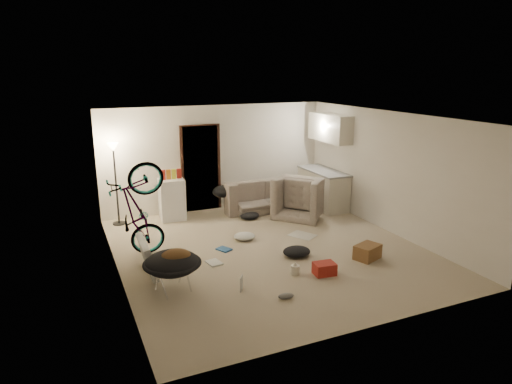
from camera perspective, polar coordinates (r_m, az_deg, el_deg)
name	(u,v)px	position (r m, az deg, el deg)	size (l,w,h in m)	color
floor	(268,250)	(8.75, 1.57, -7.22)	(5.50, 6.00, 0.02)	#B9A88E
ceiling	(270,116)	(8.13, 1.70, 9.44)	(5.50, 6.00, 0.02)	white
wall_back	(216,157)	(11.08, -5.06, 4.33)	(5.50, 0.02, 2.50)	white
wall_front	(372,240)	(5.90, 14.31, -5.87)	(5.50, 0.02, 2.50)	white
wall_left	(113,203)	(7.62, -17.47, -1.30)	(0.02, 6.00, 2.50)	white
wall_right	(390,172)	(9.82, 16.36, 2.37)	(0.02, 6.00, 2.50)	white
doorway	(201,168)	(10.97, -6.94, 2.94)	(0.85, 0.10, 2.04)	black
door_trim	(201,169)	(10.94, -6.90, 2.91)	(0.97, 0.04, 2.10)	#341B12
floor_lamp	(115,166)	(10.21, -17.26, 3.10)	(0.28, 0.28, 1.81)	black
kitchen_counter	(323,189)	(11.39, 8.37, 0.35)	(0.60, 1.50, 0.88)	beige
counter_top	(324,171)	(11.28, 8.46, 2.60)	(0.64, 1.54, 0.04)	gray
kitchen_uppers	(330,128)	(11.17, 9.24, 7.92)	(0.38, 1.40, 0.65)	beige
sofa	(261,197)	(11.13, 0.62, -0.66)	(1.96, 0.77, 0.57)	#384039
armchair	(303,200)	(10.69, 5.88, -1.05)	(1.08, 0.94, 0.70)	#384039
bicycle	(139,232)	(8.48, -14.46, -4.92)	(0.63, 1.81, 0.95)	black
book_asset	(240,292)	(7.15, -1.96, -12.42)	(0.17, 0.24, 0.02)	maroon
mini_fridge	(172,199)	(10.50, -10.47, -0.87)	(0.55, 0.55, 0.93)	white
snack_box_0	(163,177)	(10.33, -11.52, 1.88)	(0.10, 0.07, 0.30)	maroon
snack_box_1	(169,176)	(10.36, -10.88, 1.94)	(0.10, 0.07, 0.30)	#BD6717
snack_box_2	(174,176)	(10.39, -10.23, 2.01)	(0.10, 0.07, 0.30)	gold
snack_box_3	(179,175)	(10.41, -9.59, 2.07)	(0.10, 0.07, 0.30)	maroon
saucer_chair	(172,268)	(7.17, -10.40, -9.36)	(0.89, 0.89, 0.63)	silver
hoodie	(176,257)	(7.07, -10.02, -7.96)	(0.48, 0.40, 0.22)	#53351C
sofa_drape	(224,191)	(10.72, -4.01, 0.09)	(0.56, 0.46, 0.28)	black
tv_box	(147,257)	(7.87, -13.45, -7.90)	(0.11, 0.89, 0.59)	silver
drink_case_a	(367,252)	(8.52, 13.75, -7.28)	(0.46, 0.33, 0.26)	brown
drink_case_b	(324,269)	(7.78, 8.55, -9.46)	(0.35, 0.26, 0.20)	maroon
juicer	(295,269)	(7.75, 4.92, -9.55)	(0.15, 0.15, 0.22)	silver
newspaper	(303,235)	(9.48, 5.84, -5.40)	(0.40, 0.52, 0.01)	beige
book_blue	(224,249)	(8.72, -4.02, -7.15)	(0.20, 0.27, 0.03)	#2A5998
book_white	(214,263)	(8.16, -5.27, -8.79)	(0.22, 0.29, 0.03)	silver
shoe_0	(242,209)	(10.96, -1.75, -2.18)	(0.30, 0.12, 0.11)	#2A5998
shoe_1	(255,213)	(10.71, -0.17, -2.58)	(0.30, 0.12, 0.11)	slate
shoe_3	(286,296)	(6.98, 3.76, -12.84)	(0.24, 0.10, 0.09)	slate
clothes_lump_a	(297,252)	(8.45, 5.10, -7.42)	(0.51, 0.44, 0.17)	black
clothes_lump_b	(250,215)	(10.45, -0.79, -2.96)	(0.46, 0.40, 0.14)	black
clothes_lump_c	(244,236)	(9.20, -1.46, -5.54)	(0.43, 0.37, 0.13)	silver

